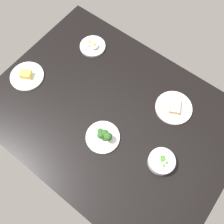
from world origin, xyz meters
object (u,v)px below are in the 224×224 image
at_px(bowl_peas, 161,161).
at_px(plate_broccoli, 103,136).
at_px(plate_eggs, 93,46).
at_px(plate_sandwich, 174,107).
at_px(plate_cheese, 27,76).

bearing_deg(bowl_peas, plate_broccoli, 13.13).
height_order(plate_broccoli, plate_eggs, plate_broccoli).
bearing_deg(plate_sandwich, bowl_peas, 109.76).
relative_size(bowl_peas, plate_eggs, 0.84).
height_order(plate_sandwich, plate_broccoli, plate_broccoli).
bearing_deg(bowl_peas, plate_sandwich, -70.24).
bearing_deg(plate_sandwich, plate_cheese, 23.83).
xyz_separation_m(plate_broccoli, plate_eggs, (0.45, -0.45, -0.01)).
distance_m(plate_sandwich, plate_eggs, 0.67).
bearing_deg(bowl_peas, plate_cheese, 3.33).
height_order(plate_cheese, plate_broccoli, plate_broccoli).
distance_m(plate_cheese, plate_broccoli, 0.63).
bearing_deg(plate_cheese, plate_sandwich, -156.17).
xyz_separation_m(bowl_peas, plate_eggs, (0.78, -0.37, -0.02)).
bearing_deg(bowl_peas, plate_eggs, -25.58).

